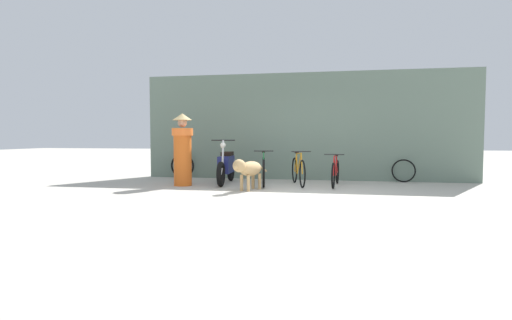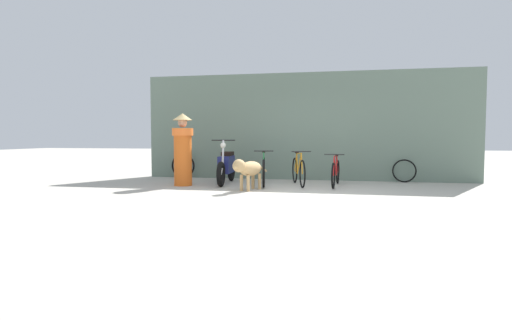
{
  "view_description": "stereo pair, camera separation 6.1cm",
  "coord_description": "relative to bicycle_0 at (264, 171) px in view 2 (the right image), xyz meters",
  "views": [
    {
      "loc": [
        0.77,
        -8.07,
        1.18
      ],
      "look_at": [
        -0.96,
        0.94,
        0.65
      ],
      "focal_mm": 28.0,
      "sensor_mm": 36.0,
      "label": 1
    },
    {
      "loc": [
        0.83,
        -8.06,
        1.18
      ],
      "look_at": [
        -0.96,
        0.94,
        0.65
      ],
      "focal_mm": 28.0,
      "sensor_mm": 36.0,
      "label": 2
    }
  ],
  "objects": [
    {
      "name": "bicycle_0",
      "position": [
        0.0,
        0.0,
        0.0
      ],
      "size": [
        0.47,
        1.73,
        0.86
      ],
      "rotation": [
        0.0,
        0.0,
        -1.4
      ],
      "color": "black",
      "rests_on": "ground"
    },
    {
      "name": "motorcycle",
      "position": [
        -0.97,
        0.08,
        0.09
      ],
      "size": [
        0.58,
        1.92,
        1.12
      ],
      "rotation": [
        0.0,
        0.0,
        -1.5
      ],
      "color": "black",
      "rests_on": "ground"
    },
    {
      "name": "shop_wall_back",
      "position": [
        0.89,
        1.48,
        1.12
      ],
      "size": [
        9.08,
        0.2,
        2.94
      ],
      "color": "slate",
      "rests_on": "ground"
    },
    {
      "name": "person_in_robes",
      "position": [
        -1.91,
        -0.49,
        0.55
      ],
      "size": [
        0.61,
        0.61,
        1.75
      ],
      "rotation": [
        0.0,
        0.0,
        3.37
      ],
      "color": "orange",
      "rests_on": "ground"
    },
    {
      "name": "bicycle_1",
      "position": [
        0.84,
        0.1,
        0.0
      ],
      "size": [
        0.57,
        1.67,
        0.85
      ],
      "rotation": [
        0.0,
        0.0,
        -1.31
      ],
      "color": "black",
      "rests_on": "ground"
    },
    {
      "name": "ground_plane",
      "position": [
        0.89,
        -1.56,
        -0.35
      ],
      "size": [
        60.0,
        60.0,
        0.0
      ],
      "primitive_type": "plane",
      "color": "#B7B2A5"
    },
    {
      "name": "spare_tire_left",
      "position": [
        -2.59,
        1.22,
        0.0
      ],
      "size": [
        0.7,
        0.06,
        0.7
      ],
      "rotation": [
        0.0,
        0.0,
        0.01
      ],
      "color": "black",
      "rests_on": "ground"
    },
    {
      "name": "bicycle_2",
      "position": [
        1.74,
        0.09,
        -0.02
      ],
      "size": [
        0.46,
        1.69,
        0.79
      ],
      "rotation": [
        0.0,
        0.0,
        -1.67
      ],
      "color": "black",
      "rests_on": "ground"
    },
    {
      "name": "spare_tire_right",
      "position": [
        3.48,
        1.24,
        -0.05
      ],
      "size": [
        0.6,
        0.12,
        0.6
      ],
      "rotation": [
        0.0,
        0.0,
        -0.15
      ],
      "color": "black",
      "rests_on": "ground"
    },
    {
      "name": "stray_dog",
      "position": [
        -0.15,
        -1.08,
        0.13
      ],
      "size": [
        0.64,
        1.23,
        0.71
      ],
      "rotation": [
        0.0,
        0.0,
        4.33
      ],
      "color": "tan",
      "rests_on": "ground"
    }
  ]
}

